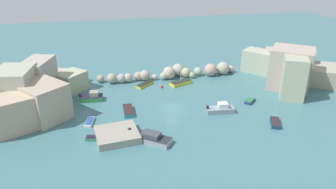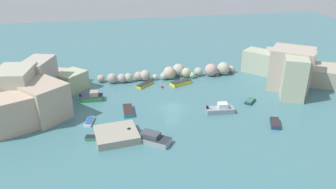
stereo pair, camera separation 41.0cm
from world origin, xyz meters
name	(u,v)px [view 1 (the left image)]	position (x,y,z in m)	size (l,w,h in m)	color
cove_water	(172,108)	(0.00, 0.00, 0.00)	(160.00, 160.00, 0.00)	#42747C
cliff_headland_left	(18,96)	(-25.84, 4.28, 2.82)	(22.70, 24.67, 7.88)	#BBAA9A
cliff_headland_right	(290,68)	(26.37, 6.45, 3.20)	(18.31, 21.37, 8.15)	#B09E8F
rock_breakwater	(177,73)	(4.21, 14.18, 1.16)	(30.48, 4.26, 2.76)	#AF9A8D
stone_dock	(117,135)	(-10.23, -8.12, 0.58)	(6.11, 5.75, 1.15)	gray
channel_buoy	(162,87)	(-0.04, 9.28, 0.26)	(0.52, 0.52, 0.52)	red
moored_boat_0	(145,84)	(-3.24, 11.08, 0.26)	(3.97, 3.75, 0.53)	yellow
moored_boat_1	(275,123)	(14.79, -9.27, 0.31)	(2.57, 3.57, 0.62)	navy
moored_boat_2	(92,97)	(-13.88, 6.16, 0.64)	(4.36, 2.43, 1.76)	#388342
moored_boat_3	(220,109)	(7.71, -3.36, 0.61)	(4.92, 2.30, 1.74)	gray
moored_boat_4	(181,82)	(4.10, 10.36, 0.36)	(4.88, 3.43, 4.24)	yellow
moored_boat_5	(149,138)	(-5.70, -9.86, 0.57)	(6.75, 5.87, 1.50)	#91969A
moored_boat_6	(250,101)	(14.42, -0.72, 0.24)	(2.65, 2.66, 0.50)	navy
moored_boat_7	(128,111)	(-7.79, -0.19, 0.35)	(1.67, 4.30, 0.70)	teal
moored_boat_8	(95,138)	(-13.44, -7.89, 0.28)	(2.83, 1.59, 0.56)	#347F53
moored_boat_9	(90,122)	(-14.25, -2.59, 0.24)	(1.66, 3.26, 0.49)	white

